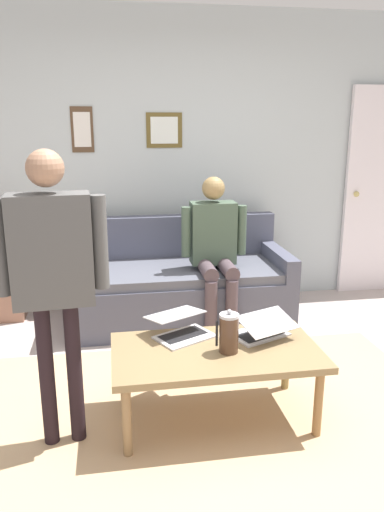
% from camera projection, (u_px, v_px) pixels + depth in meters
% --- Properties ---
extents(ground_plane, '(7.68, 7.68, 0.00)m').
position_uv_depth(ground_plane, '(214.00, 424.00, 2.90)').
color(ground_plane, '#B1A39D').
extents(area_rug, '(2.92, 2.21, 0.01)m').
position_uv_depth(area_rug, '(219.00, 427.00, 2.87)').
color(area_rug, tan).
rests_on(area_rug, ground_plane).
extents(back_wall, '(7.04, 0.11, 2.70)m').
position_uv_depth(back_wall, '(167.00, 162.00, 4.63)').
color(back_wall, '#AEB9BB').
rests_on(back_wall, ground_plane).
extents(interior_door, '(0.82, 0.09, 2.05)m').
position_uv_depth(interior_door, '(383.00, 192.00, 4.98)').
color(interior_door, silver).
rests_on(interior_door, ground_plane).
extents(couch, '(1.90, 0.86, 0.88)m').
position_uv_depth(couch, '(178.00, 286.00, 4.38)').
color(couch, '#4B4E60').
rests_on(couch, ground_plane).
extents(coffee_table, '(1.19, 0.66, 0.45)m').
position_uv_depth(coffee_table, '(216.00, 356.00, 2.86)').
color(coffee_table, olive).
rests_on(coffee_table, ground_plane).
extents(laptop_left, '(0.42, 0.40, 0.15)m').
position_uv_depth(laptop_left, '(262.00, 330.00, 3.00)').
color(laptop_left, silver).
rests_on(laptop_left, coffee_table).
extents(laptop_center, '(0.45, 0.44, 0.13)m').
position_uv_depth(laptop_center, '(181.00, 329.00, 3.01)').
color(laptop_center, silver).
rests_on(laptop_center, coffee_table).
extents(french_press, '(0.13, 0.11, 0.26)m').
position_uv_depth(french_press, '(229.00, 333.00, 2.78)').
color(french_press, '#4C3323').
rests_on(french_press, coffee_table).
extents(person_standing, '(0.57, 0.21, 1.59)m').
position_uv_depth(person_standing, '(52.00, 264.00, 2.49)').
color(person_standing, black).
rests_on(person_standing, ground_plane).
extents(person_seated, '(0.55, 0.51, 1.28)m').
position_uv_depth(person_seated, '(215.00, 245.00, 4.10)').
color(person_seated, '#4C3E44').
rests_on(person_seated, ground_plane).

